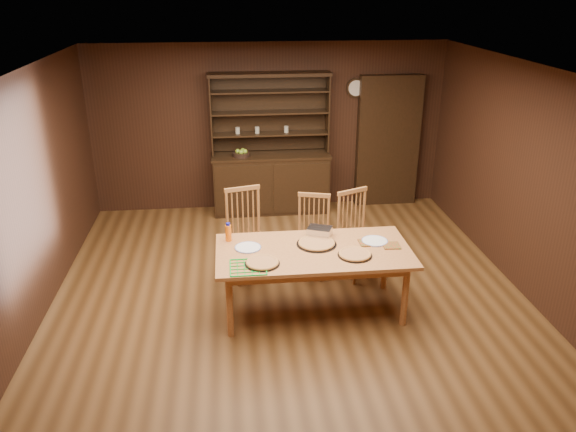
{
  "coord_description": "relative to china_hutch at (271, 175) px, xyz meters",
  "views": [
    {
      "loc": [
        -0.64,
        -5.64,
        3.43
      ],
      "look_at": [
        0.01,
        0.4,
        0.88
      ],
      "focal_mm": 35.0,
      "sensor_mm": 36.0,
      "label": 1
    }
  ],
  "objects": [
    {
      "name": "pizza_right",
      "position": [
        0.63,
        -3.2,
        0.17
      ],
      "size": [
        0.37,
        0.37,
        0.04
      ],
      "color": "black",
      "rests_on": "dining_table"
    },
    {
      "name": "pizza_center",
      "position": [
        0.27,
        -2.89,
        0.17
      ],
      "size": [
        0.44,
        0.44,
        0.04
      ],
      "color": "black",
      "rests_on": "dining_table"
    },
    {
      "name": "chair_center",
      "position": [
        0.35,
        -2.13,
        -0.05
      ],
      "size": [
        0.51,
        0.5,
        1.03
      ],
      "rotation": [
        0.0,
        0.0,
        -0.27
      ],
      "color": "#B16D3D",
      "rests_on": "floor"
    },
    {
      "name": "foil_dish",
      "position": [
        0.34,
        -2.68,
        0.21
      ],
      "size": [
        0.32,
        0.28,
        0.11
      ],
      "primitive_type": "cube",
      "rotation": [
        0.0,
        0.0,
        -0.39
      ],
      "color": "silver",
      "rests_on": "dining_table"
    },
    {
      "name": "doorway",
      "position": [
        1.9,
        0.15,
        0.45
      ],
      "size": [
        1.0,
        0.18,
        2.1
      ],
      "primitive_type": "cube",
      "color": "black",
      "rests_on": "floor"
    },
    {
      "name": "pot_holder_a",
      "position": [
        1.08,
        -3.02,
        0.16
      ],
      "size": [
        0.19,
        0.19,
        0.01
      ],
      "primitive_type": "cube",
      "rotation": [
        0.0,
        0.0,
        -0.06
      ],
      "color": "red",
      "rests_on": "dining_table"
    },
    {
      "name": "juice_bottle",
      "position": [
        -0.69,
        -2.69,
        0.25
      ],
      "size": [
        0.07,
        0.07,
        0.21
      ],
      "color": "orange",
      "rests_on": "dining_table"
    },
    {
      "name": "chair_left",
      "position": [
        -0.48,
        -2.1,
        0.01
      ],
      "size": [
        0.56,
        0.55,
        1.14
      ],
      "rotation": [
        0.0,
        0.0,
        0.25
      ],
      "color": "#B16D3D",
      "rests_on": "floor"
    },
    {
      "name": "cooling_rack",
      "position": [
        -0.5,
        -3.35,
        0.16
      ],
      "size": [
        0.46,
        0.46,
        0.02
      ],
      "primitive_type": null,
      "rotation": [
        0.0,
        0.0,
        0.37
      ],
      "color": "green",
      "rests_on": "dining_table"
    },
    {
      "name": "floor",
      "position": [
        0.0,
        -2.75,
        -0.6
      ],
      "size": [
        6.0,
        6.0,
        0.0
      ],
      "primitive_type": "plane",
      "color": "brown",
      "rests_on": "ground"
    },
    {
      "name": "chair_right",
      "position": [
        0.87,
        -2.21,
        -0.01
      ],
      "size": [
        0.58,
        0.57,
        1.09
      ],
      "rotation": [
        0.0,
        0.0,
        0.42
      ],
      "color": "#B16D3D",
      "rests_on": "floor"
    },
    {
      "name": "fruit_bowl",
      "position": [
        -0.46,
        -0.07,
        0.39
      ],
      "size": [
        0.27,
        0.27,
        0.12
      ],
      "color": "black",
      "rests_on": "china_hutch"
    },
    {
      "name": "plate_left",
      "position": [
        -0.48,
        -2.9,
        0.16
      ],
      "size": [
        0.29,
        0.29,
        0.02
      ],
      "color": "white",
      "rests_on": "dining_table"
    },
    {
      "name": "pizza_left",
      "position": [
        -0.35,
        -3.29,
        0.17
      ],
      "size": [
        0.36,
        0.36,
        0.04
      ],
      "color": "black",
      "rests_on": "dining_table"
    },
    {
      "name": "plate_right",
      "position": [
        0.93,
        -2.89,
        0.16
      ],
      "size": [
        0.29,
        0.29,
        0.02
      ],
      "color": "white",
      "rests_on": "dining_table"
    },
    {
      "name": "china_hutch",
      "position": [
        0.0,
        0.0,
        0.0
      ],
      "size": [
        1.84,
        0.52,
        2.17
      ],
      "color": "black",
      "rests_on": "floor"
    },
    {
      "name": "wall_clock",
      "position": [
        1.35,
        0.2,
        1.3
      ],
      "size": [
        0.3,
        0.05,
        0.3
      ],
      "color": "black",
      "rests_on": "room_shell"
    },
    {
      "name": "pot_holder_b",
      "position": [
        0.84,
        -2.92,
        0.16
      ],
      "size": [
        0.19,
        0.19,
        0.01
      ],
      "primitive_type": "cube",
      "rotation": [
        0.0,
        0.0,
        0.01
      ],
      "color": "red",
      "rests_on": "dining_table"
    },
    {
      "name": "dining_table",
      "position": [
        0.22,
        -3.02,
        0.08
      ],
      "size": [
        2.1,
        1.05,
        0.75
      ],
      "color": "#CA8746",
      "rests_on": "floor"
    },
    {
      "name": "room_shell",
      "position": [
        0.0,
        -2.75,
        0.98
      ],
      "size": [
        6.0,
        6.0,
        6.0
      ],
      "color": "silver",
      "rests_on": "floor"
    }
  ]
}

